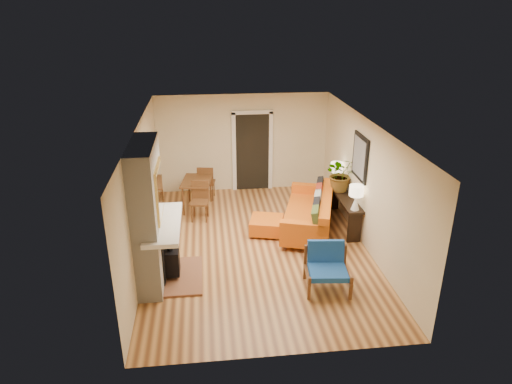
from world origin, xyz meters
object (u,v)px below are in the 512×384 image
at_px(dining_table, 200,186).
at_px(houseplant, 341,174).
at_px(sofa, 312,213).
at_px(blue_chair, 327,264).
at_px(lamp_far, 337,171).
at_px(ottoman, 267,225).
at_px(lamp_near, 356,195).
at_px(console_table, 344,201).

xyz_separation_m(dining_table, houseplant, (3.23, -0.98, 0.54)).
relative_size(sofa, blue_chair, 2.97).
xyz_separation_m(sofa, lamp_far, (0.75, 0.85, 0.66)).
height_order(ottoman, blue_chair, blue_chair).
height_order(sofa, lamp_near, lamp_near).
distance_m(ottoman, dining_table, 2.12).
bearing_deg(blue_chair, console_table, 66.90).
bearing_deg(houseplant, ottoman, -163.41).
bearing_deg(houseplant, blue_chair, -110.48).
height_order(ottoman, lamp_near, lamp_near).
height_order(dining_table, lamp_near, lamp_near).
height_order(blue_chair, lamp_near, lamp_near).
height_order(blue_chair, dining_table, dining_table).
distance_m(sofa, blue_chair, 2.22).
xyz_separation_m(dining_table, console_table, (3.24, -1.28, -0.02)).
relative_size(dining_table, lamp_near, 3.20).
height_order(sofa, lamp_far, lamp_far).
height_order(ottoman, dining_table, dining_table).
bearing_deg(lamp_near, sofa, 140.50).
relative_size(ottoman, blue_chair, 1.01).
bearing_deg(console_table, houseplant, 91.86).
height_order(blue_chair, console_table, blue_chair).
distance_m(sofa, lamp_far, 1.31).
relative_size(lamp_near, lamp_far, 1.00).
distance_m(blue_chair, dining_table, 4.27).
bearing_deg(console_table, lamp_far, 90.00).
bearing_deg(sofa, houseplant, 31.17).
relative_size(sofa, lamp_far, 4.63).
relative_size(ottoman, console_table, 0.46).
xyz_separation_m(lamp_far, houseplant, (-0.01, -0.40, 0.07)).
bearing_deg(ottoman, lamp_far, 27.41).
xyz_separation_m(blue_chair, lamp_far, (1.00, 3.06, 0.63)).
xyz_separation_m(sofa, houseplant, (0.74, 0.45, 0.74)).
distance_m(blue_chair, console_table, 2.56).
bearing_deg(blue_chair, sofa, 83.52).
height_order(ottoman, console_table, console_table).
distance_m(sofa, houseplant, 1.14).
bearing_deg(houseplant, sofa, -148.83).
bearing_deg(sofa, ottoman, -175.45).
bearing_deg(houseplant, lamp_near, -89.46).
xyz_separation_m(ottoman, lamp_far, (1.79, 0.93, 0.86)).
height_order(ottoman, lamp_far, lamp_far).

